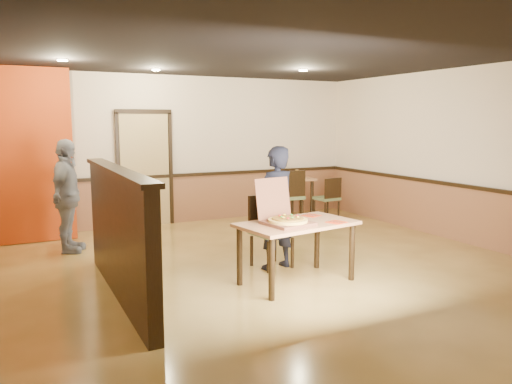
% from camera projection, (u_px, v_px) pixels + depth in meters
% --- Properties ---
extents(floor, '(7.00, 7.00, 0.00)m').
position_uv_depth(floor, '(270.00, 268.00, 6.67)').
color(floor, tan).
rests_on(floor, ground).
extents(ceiling, '(7.00, 7.00, 0.00)m').
position_uv_depth(ceiling, '(271.00, 53.00, 6.28)').
color(ceiling, black).
rests_on(ceiling, wall_back).
extents(wall_back, '(7.00, 0.00, 7.00)m').
position_uv_depth(wall_back, '(185.00, 150.00, 9.58)').
color(wall_back, beige).
rests_on(wall_back, floor).
extents(wall_right, '(0.00, 7.00, 7.00)m').
position_uv_depth(wall_right, '(463.00, 155.00, 8.01)').
color(wall_right, beige).
rests_on(wall_right, floor).
extents(wainscot_back, '(7.00, 0.04, 0.90)m').
position_uv_depth(wainscot_back, '(187.00, 199.00, 9.69)').
color(wainscot_back, '#925A3A').
rests_on(wainscot_back, floor).
extents(chair_rail_back, '(7.00, 0.06, 0.06)m').
position_uv_depth(chair_rail_back, '(186.00, 175.00, 9.60)').
color(chair_rail_back, black).
rests_on(chair_rail_back, wall_back).
extents(wainscot_right, '(0.04, 7.00, 0.90)m').
position_uv_depth(wainscot_right, '(458.00, 214.00, 8.13)').
color(wainscot_right, '#925A3A').
rests_on(wainscot_right, floor).
extents(chair_rail_right, '(0.06, 7.00, 0.06)m').
position_uv_depth(chair_rail_right, '(459.00, 185.00, 8.05)').
color(chair_rail_right, black).
rests_on(chair_rail_right, wall_right).
extents(back_door, '(0.90, 0.06, 2.10)m').
position_uv_depth(back_door, '(145.00, 170.00, 9.24)').
color(back_door, tan).
rests_on(back_door, wall_back).
extents(booth_partition, '(0.20, 3.10, 1.44)m').
position_uv_depth(booth_partition, '(119.00, 232.00, 5.51)').
color(booth_partition, black).
rests_on(booth_partition, floor).
extents(red_accent_panel, '(1.60, 0.20, 2.78)m').
position_uv_depth(red_accent_panel, '(19.00, 156.00, 7.87)').
color(red_accent_panel, '#AF350C').
rests_on(red_accent_panel, floor).
extents(spot_a, '(0.14, 0.14, 0.02)m').
position_uv_depth(spot_a, '(62.00, 60.00, 6.87)').
color(spot_a, beige).
rests_on(spot_a, ceiling).
extents(spot_b, '(0.14, 0.14, 0.02)m').
position_uv_depth(spot_b, '(156.00, 70.00, 8.15)').
color(spot_b, beige).
rests_on(spot_b, ceiling).
extents(spot_c, '(0.14, 0.14, 0.02)m').
position_uv_depth(spot_c, '(303.00, 70.00, 8.22)').
color(spot_c, beige).
rests_on(spot_c, ceiling).
extents(main_table, '(1.50, 1.00, 0.75)m').
position_uv_depth(main_table, '(297.00, 231.00, 5.99)').
color(main_table, '#BC7D4F').
rests_on(main_table, floor).
extents(diner_chair, '(0.54, 0.54, 0.96)m').
position_uv_depth(diner_chair, '(269.00, 228.00, 6.71)').
color(diner_chair, '#617041').
rests_on(diner_chair, floor).
extents(side_chair_left, '(0.54, 0.54, 1.03)m').
position_uv_depth(side_chair_left, '(289.00, 195.00, 9.49)').
color(side_chair_left, '#617041').
rests_on(side_chair_left, floor).
extents(side_chair_right, '(0.45, 0.45, 0.84)m').
position_uv_depth(side_chair_right, '(329.00, 197.00, 9.91)').
color(side_chair_right, '#617041').
rests_on(side_chair_right, floor).
extents(side_table, '(0.87, 0.87, 0.80)m').
position_uv_depth(side_table, '(293.00, 186.00, 10.24)').
color(side_table, '#BC7D4F').
rests_on(side_table, floor).
extents(diner, '(0.67, 0.51, 1.63)m').
position_uv_depth(diner, '(276.00, 208.00, 6.55)').
color(diner, black).
rests_on(diner, floor).
extents(passerby, '(0.75, 1.07, 1.69)m').
position_uv_depth(passerby, '(67.00, 196.00, 7.38)').
color(passerby, gray).
rests_on(passerby, floor).
extents(pizza_box, '(0.58, 0.65, 0.52)m').
position_uv_depth(pizza_box, '(285.00, 218.00, 5.86)').
color(pizza_box, brown).
rests_on(pizza_box, main_table).
extents(pizza, '(0.60, 0.60, 0.03)m').
position_uv_depth(pizza, '(288.00, 220.00, 5.82)').
color(pizza, '#F8CB5A').
rests_on(pizza, pizza_box).
extents(napkin_near, '(0.26, 0.26, 0.01)m').
position_uv_depth(napkin_near, '(336.00, 222.00, 5.96)').
color(napkin_near, red).
rests_on(napkin_near, main_table).
extents(napkin_far, '(0.25, 0.25, 0.01)m').
position_uv_depth(napkin_far, '(311.00, 215.00, 6.39)').
color(napkin_far, red).
rests_on(napkin_far, main_table).
extents(condiment, '(0.07, 0.07, 0.17)m').
position_uv_depth(condiment, '(297.00, 174.00, 10.15)').
color(condiment, brown).
rests_on(condiment, side_table).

